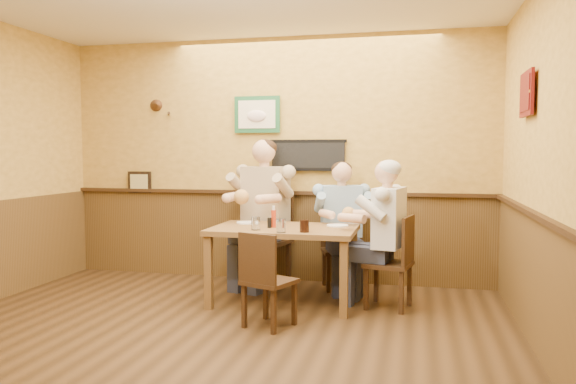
{
  "coord_description": "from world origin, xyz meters",
  "views": [
    {
      "loc": [
        1.61,
        -3.81,
        1.48
      ],
      "look_at": [
        0.4,
        1.45,
        1.1
      ],
      "focal_mm": 35.0,
      "sensor_mm": 36.0,
      "label": 1
    }
  ],
  "objects_px": {
    "water_glass_left": "(256,223)",
    "dining_table": "(284,236)",
    "chair_back_left": "(266,239)",
    "hot_sauce_bottle": "(274,218)",
    "chair_right_end": "(389,262)",
    "chair_back_right": "(341,249)",
    "diner_blue_polo": "(341,232)",
    "diner_white_elder": "(389,242)",
    "cola_tumbler": "(304,226)",
    "water_glass_mid": "(281,225)",
    "diner_tan_shirt": "(265,220)",
    "pepper_shaker": "(269,223)",
    "chair_near_side": "(269,279)",
    "salt_shaker": "(273,221)"
  },
  "relations": [
    {
      "from": "water_glass_left",
      "to": "dining_table",
      "type": "bearing_deg",
      "value": 49.17
    },
    {
      "from": "chair_back_left",
      "to": "hot_sauce_bottle",
      "type": "distance_m",
      "value": 0.85
    },
    {
      "from": "chair_right_end",
      "to": "water_glass_left",
      "type": "xyz_separation_m",
      "value": [
        -1.23,
        -0.29,
        0.37
      ]
    },
    {
      "from": "chair_back_left",
      "to": "hot_sauce_bottle",
      "type": "xyz_separation_m",
      "value": [
        0.28,
        -0.73,
        0.33
      ]
    },
    {
      "from": "chair_back_right",
      "to": "diner_blue_polo",
      "type": "relative_size",
      "value": 0.7
    },
    {
      "from": "diner_white_elder",
      "to": "cola_tumbler",
      "type": "xyz_separation_m",
      "value": [
        -0.75,
        -0.34,
        0.17
      ]
    },
    {
      "from": "diner_white_elder",
      "to": "water_glass_mid",
      "type": "relative_size",
      "value": 9.86
    },
    {
      "from": "diner_tan_shirt",
      "to": "cola_tumbler",
      "type": "height_order",
      "value": "diner_tan_shirt"
    },
    {
      "from": "diner_tan_shirt",
      "to": "hot_sauce_bottle",
      "type": "bearing_deg",
      "value": -53.97
    },
    {
      "from": "diner_tan_shirt",
      "to": "water_glass_left",
      "type": "xyz_separation_m",
      "value": [
        0.16,
        -0.95,
        0.08
      ]
    },
    {
      "from": "water_glass_mid",
      "to": "pepper_shaker",
      "type": "xyz_separation_m",
      "value": [
        -0.18,
        0.28,
        -0.01
      ]
    },
    {
      "from": "chair_right_end",
      "to": "cola_tumbler",
      "type": "xyz_separation_m",
      "value": [
        -0.75,
        -0.34,
        0.36
      ]
    },
    {
      "from": "dining_table",
      "to": "diner_white_elder",
      "type": "xyz_separation_m",
      "value": [
        1.01,
        0.04,
        -0.02
      ]
    },
    {
      "from": "diner_tan_shirt",
      "to": "diner_white_elder",
      "type": "distance_m",
      "value": 1.54
    },
    {
      "from": "diner_tan_shirt",
      "to": "chair_near_side",
      "type": "bearing_deg",
      "value": -58.58
    },
    {
      "from": "hot_sauce_bottle",
      "to": "chair_right_end",
      "type": "bearing_deg",
      "value": 3.88
    },
    {
      "from": "hot_sauce_bottle",
      "to": "salt_shaker",
      "type": "relative_size",
      "value": 1.95
    },
    {
      "from": "diner_blue_polo",
      "to": "hot_sauce_bottle",
      "type": "bearing_deg",
      "value": -145.12
    },
    {
      "from": "diner_white_elder",
      "to": "water_glass_left",
      "type": "height_order",
      "value": "diner_white_elder"
    },
    {
      "from": "diner_white_elder",
      "to": "hot_sauce_bottle",
      "type": "xyz_separation_m",
      "value": [
        -1.11,
        -0.08,
        0.21
      ]
    },
    {
      "from": "chair_back_right",
      "to": "diner_white_elder",
      "type": "distance_m",
      "value": 0.88
    },
    {
      "from": "diner_blue_polo",
      "to": "diner_tan_shirt",
      "type": "bearing_deg",
      "value": 162.85
    },
    {
      "from": "chair_back_left",
      "to": "hot_sauce_bottle",
      "type": "height_order",
      "value": "chair_back_left"
    },
    {
      "from": "cola_tumbler",
      "to": "salt_shaker",
      "type": "height_order",
      "value": "cola_tumbler"
    },
    {
      "from": "diner_blue_polo",
      "to": "dining_table",
      "type": "bearing_deg",
      "value": -141.29
    },
    {
      "from": "diner_blue_polo",
      "to": "water_glass_mid",
      "type": "bearing_deg",
      "value": -128.65
    },
    {
      "from": "dining_table",
      "to": "salt_shaker",
      "type": "bearing_deg",
      "value": 147.94
    },
    {
      "from": "diner_white_elder",
      "to": "cola_tumbler",
      "type": "bearing_deg",
      "value": -53.94
    },
    {
      "from": "diner_white_elder",
      "to": "pepper_shaker",
      "type": "distance_m",
      "value": 1.16
    },
    {
      "from": "chair_back_left",
      "to": "diner_blue_polo",
      "type": "relative_size",
      "value": 0.82
    },
    {
      "from": "water_glass_left",
      "to": "pepper_shaker",
      "type": "relative_size",
      "value": 1.27
    },
    {
      "from": "dining_table",
      "to": "chair_right_end",
      "type": "xyz_separation_m",
      "value": [
        1.01,
        0.04,
        -0.21
      ]
    },
    {
      "from": "diner_white_elder",
      "to": "pepper_shaker",
      "type": "height_order",
      "value": "diner_white_elder"
    },
    {
      "from": "chair_back_left",
      "to": "diner_tan_shirt",
      "type": "xyz_separation_m",
      "value": [
        0.0,
        0.0,
        0.22
      ]
    },
    {
      "from": "chair_back_right",
      "to": "water_glass_mid",
      "type": "bearing_deg",
      "value": -128.65
    },
    {
      "from": "chair_right_end",
      "to": "cola_tumbler",
      "type": "relative_size",
      "value": 7.77
    },
    {
      "from": "water_glass_mid",
      "to": "water_glass_left",
      "type": "bearing_deg",
      "value": 157.74
    },
    {
      "from": "diner_white_elder",
      "to": "water_glass_left",
      "type": "relative_size",
      "value": 10.0
    },
    {
      "from": "chair_near_side",
      "to": "pepper_shaker",
      "type": "bearing_deg",
      "value": -53.82
    },
    {
      "from": "dining_table",
      "to": "chair_near_side",
      "type": "height_order",
      "value": "chair_near_side"
    },
    {
      "from": "diner_tan_shirt",
      "to": "chair_right_end",
      "type": "bearing_deg",
      "value": -10.33
    },
    {
      "from": "cola_tumbler",
      "to": "hot_sauce_bottle",
      "type": "bearing_deg",
      "value": 144.14
    },
    {
      "from": "dining_table",
      "to": "chair_back_left",
      "type": "bearing_deg",
      "value": 118.67
    },
    {
      "from": "chair_near_side",
      "to": "diner_tan_shirt",
      "type": "xyz_separation_m",
      "value": [
        -0.44,
        1.47,
        0.32
      ]
    },
    {
      "from": "diner_white_elder",
      "to": "pepper_shaker",
      "type": "bearing_deg",
      "value": -71.98
    },
    {
      "from": "chair_back_left",
      "to": "cola_tumbler",
      "type": "bearing_deg",
      "value": -42.15
    },
    {
      "from": "chair_back_left",
      "to": "chair_back_right",
      "type": "relative_size",
      "value": 1.18
    },
    {
      "from": "diner_tan_shirt",
      "to": "diner_blue_polo",
      "type": "distance_m",
      "value": 0.86
    },
    {
      "from": "diner_white_elder",
      "to": "water_glass_mid",
      "type": "bearing_deg",
      "value": -55.12
    },
    {
      "from": "cola_tumbler",
      "to": "water_glass_left",
      "type": "bearing_deg",
      "value": 174.77
    }
  ]
}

